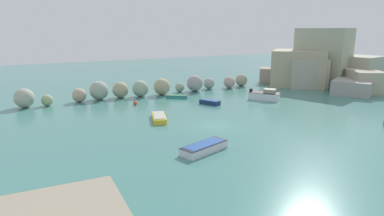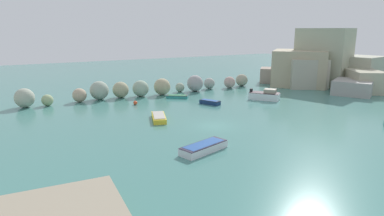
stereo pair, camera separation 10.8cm
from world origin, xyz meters
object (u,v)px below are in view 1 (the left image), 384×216
object	(u,v)px
moored_boat_0	(177,96)
moored_boat_3	(204,147)
moored_boat_2	(210,102)
moored_boat_4	(265,95)
channel_buoy	(135,103)
moored_boat_5	(159,117)

from	to	relation	value
moored_boat_0	moored_boat_3	size ratio (longest dim) A/B	0.70
moored_boat_2	moored_boat_3	world-z (taller)	moored_boat_3
moored_boat_4	moored_boat_0	bearing A→B (deg)	-161.26
channel_buoy	moored_boat_2	size ratio (longest dim) A/B	0.18
moored_boat_3	moored_boat_5	world-z (taller)	moored_boat_3
moored_boat_3	moored_boat_5	distance (m)	10.87
channel_buoy	moored_boat_3	world-z (taller)	moored_boat_3
moored_boat_2	moored_boat_4	distance (m)	8.63
channel_buoy	moored_boat_0	world-z (taller)	channel_buoy
moored_boat_4	channel_buoy	bearing A→B (deg)	-145.36
moored_boat_2	moored_boat_4	world-z (taller)	moored_boat_4
moored_boat_2	moored_boat_3	bearing A→B (deg)	-58.03
moored_boat_5	channel_buoy	bearing A→B (deg)	-163.06
moored_boat_2	moored_boat_3	distance (m)	17.93
moored_boat_0	moored_boat_3	world-z (taller)	moored_boat_3
channel_buoy	moored_boat_3	size ratio (longest dim) A/B	0.12
moored_boat_4	moored_boat_5	size ratio (longest dim) A/B	1.07
channel_buoy	moored_boat_2	world-z (taller)	moored_boat_2
channel_buoy	moored_boat_5	bearing A→B (deg)	-93.38
channel_buoy	moored_boat_2	distance (m)	10.01
moored_boat_3	moored_boat_4	world-z (taller)	moored_boat_4
channel_buoy	moored_boat_0	size ratio (longest dim) A/B	0.17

